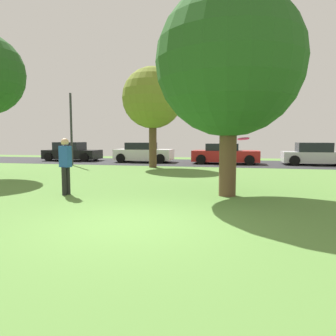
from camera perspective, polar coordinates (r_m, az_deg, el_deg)
ground_plane at (r=6.65m, az=-6.17°, el=-9.73°), size 44.00×44.00×0.00m
road_strip at (r=22.24m, az=7.26°, el=0.91°), size 44.00×6.40×0.01m
maple_tree_near at (r=9.89m, az=10.91°, el=17.92°), size 4.30×4.30×6.06m
oak_tree_right at (r=18.88m, az=-2.77°, el=12.32°), size 3.53×3.53×5.80m
person_thrower at (r=10.14m, az=-17.84°, el=0.75°), size 0.36×0.30×1.72m
frisbee_disc at (r=7.58m, az=13.31°, el=5.11°), size 0.38×0.38×0.07m
parked_car_black at (r=25.38m, az=-16.81°, el=2.71°), size 4.17×2.04×1.40m
parked_car_white at (r=22.89m, az=-4.40°, el=2.68°), size 4.06×2.03×1.40m
parked_car_red at (r=21.84m, az=10.14°, el=2.43°), size 4.41×2.10×1.35m
parked_car_silver at (r=22.57m, az=24.91°, el=2.16°), size 4.21×2.07×1.43m
street_lamp_post at (r=21.00m, az=-16.89°, el=6.59°), size 0.14×0.14×4.50m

